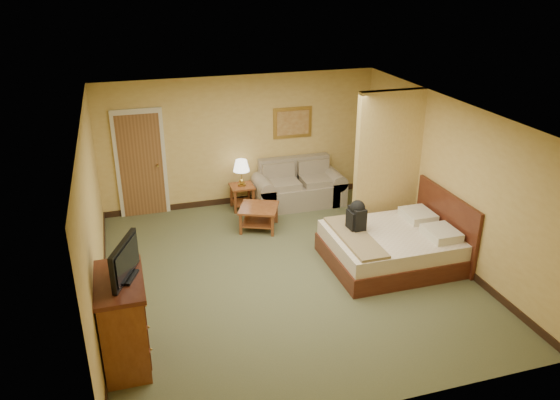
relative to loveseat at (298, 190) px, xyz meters
name	(u,v)px	position (x,y,z in m)	size (l,w,h in m)	color
floor	(286,273)	(-1.07, -2.58, -0.30)	(6.00, 6.00, 0.00)	#525537
ceiling	(286,112)	(-1.07, -2.58, 2.30)	(6.00, 6.00, 0.00)	white
back_wall	(241,141)	(-1.07, 0.42, 1.00)	(5.50, 0.02, 2.60)	tan
left_wall	(93,221)	(-3.82, -2.58, 1.00)	(0.02, 6.00, 2.60)	tan
right_wall	(447,179)	(1.68, -2.58, 1.00)	(0.02, 6.00, 2.60)	tan
partition	(387,164)	(1.08, -1.65, 1.00)	(1.20, 0.15, 2.60)	tan
door	(141,164)	(-3.02, 0.39, 0.74)	(0.94, 0.16, 2.10)	beige
baseboard	(242,199)	(-1.07, 0.41, -0.24)	(5.50, 0.02, 0.12)	black
loveseat	(298,190)	(0.00, 0.00, 0.00)	(1.81, 0.84, 0.91)	gray
side_table	(242,193)	(-1.15, 0.07, 0.03)	(0.46, 0.46, 0.50)	brown
table_lamp	(241,166)	(-1.15, 0.07, 0.61)	(0.32, 0.32, 0.53)	#B29141
coffee_table	(259,213)	(-1.06, -0.88, 0.01)	(0.89, 0.89, 0.43)	brown
wall_picture	(293,123)	(0.00, 0.40, 1.30)	(0.80, 0.04, 0.62)	#B78E3F
dresser	(123,321)	(-3.55, -3.99, 0.29)	(0.57, 1.08, 1.16)	brown
tv	(125,262)	(-3.45, -3.99, 1.08)	(0.34, 0.73, 0.47)	black
bed	(395,246)	(0.75, -2.75, 0.01)	(2.05, 1.74, 1.13)	#451A10
backpack	(357,215)	(0.15, -2.51, 0.53)	(0.24, 0.31, 0.52)	black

